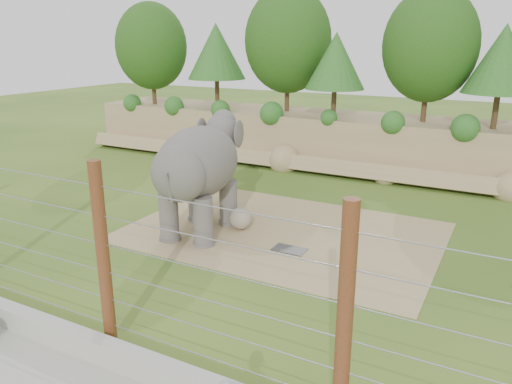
% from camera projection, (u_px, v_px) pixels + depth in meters
% --- Properties ---
extents(ground, '(90.00, 90.00, 0.00)m').
position_uv_depth(ground, '(223.00, 263.00, 14.32)').
color(ground, '#385A1B').
rests_on(ground, ground).
extents(back_embankment, '(30.00, 5.52, 8.77)m').
position_uv_depth(back_embankment, '(373.00, 87.00, 23.58)').
color(back_embankment, '#998361').
rests_on(back_embankment, ground).
extents(dirt_patch, '(10.00, 7.00, 0.02)m').
position_uv_depth(dirt_patch, '(283.00, 232.00, 16.62)').
color(dirt_patch, tan).
rests_on(dirt_patch, ground).
extents(drain_grate, '(1.00, 0.60, 0.03)m').
position_uv_depth(drain_grate, '(289.00, 249.00, 15.17)').
color(drain_grate, '#262628').
rests_on(drain_grate, dirt_patch).
extents(elephant, '(2.57, 4.80, 3.70)m').
position_uv_depth(elephant, '(199.00, 178.00, 16.10)').
color(elephant, '#56514D').
rests_on(elephant, ground).
extents(stone_ball, '(0.76, 0.76, 0.76)m').
position_uv_depth(stone_ball, '(241.00, 218.00, 16.75)').
color(stone_ball, gray).
rests_on(stone_ball, dirt_patch).
extents(retaining_wall, '(26.00, 0.35, 0.50)m').
position_uv_depth(retaining_wall, '(93.00, 347.00, 10.03)').
color(retaining_wall, '#A7A69B').
rests_on(retaining_wall, ground).
extents(barrier_fence, '(20.26, 0.26, 4.00)m').
position_uv_depth(barrier_fence, '(103.00, 258.00, 9.93)').
color(barrier_fence, '#511F15').
rests_on(barrier_fence, ground).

